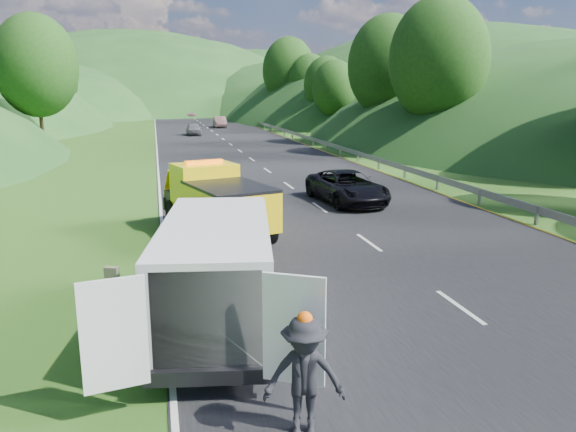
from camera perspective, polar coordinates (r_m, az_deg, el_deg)
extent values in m
plane|color=#38661E|center=(14.95, 3.03, -7.46)|extent=(320.00, 320.00, 0.00)
cube|color=black|center=(54.15, -5.84, 7.24)|extent=(14.00, 200.00, 0.02)
cube|color=gray|center=(67.68, -1.05, 8.39)|extent=(0.06, 140.00, 1.52)
cylinder|color=black|center=(22.02, -11.52, 0.30)|extent=(0.63, 1.08, 1.02)
cylinder|color=black|center=(22.66, -6.85, 0.83)|extent=(0.63, 1.08, 1.02)
cylinder|color=black|center=(18.27, -7.56, -2.11)|extent=(0.63, 1.08, 1.02)
cylinder|color=black|center=(19.04, -2.13, -1.39)|extent=(0.63, 1.08, 1.02)
cube|color=yellow|center=(21.34, -8.44, 2.69)|extent=(2.56, 2.18, 1.94)
cube|color=yellow|center=(19.29, -5.97, 0.92)|extent=(3.12, 3.96, 1.33)
cube|color=black|center=(19.16, -6.02, 3.01)|extent=(3.12, 3.96, 0.10)
cube|color=black|center=(22.57, -9.51, 1.75)|extent=(2.30, 1.74, 0.72)
cube|color=black|center=(23.18, -10.01, 1.50)|extent=(2.12, 0.79, 0.51)
cube|color=yellow|center=(22.79, -9.88, 3.54)|extent=(2.19, 1.34, 1.12)
cube|color=orange|center=(21.19, -8.53, 5.41)|extent=(1.45, 0.64, 0.16)
cube|color=black|center=(21.94, -9.14, 3.89)|extent=(1.89, 0.61, 0.92)
cylinder|color=black|center=(14.30, -10.64, -6.81)|extent=(0.46, 0.90, 0.86)
cylinder|color=black|center=(14.20, -2.80, -6.74)|extent=(0.46, 0.90, 0.86)
cylinder|color=black|center=(10.95, -12.85, -13.20)|extent=(0.46, 0.90, 0.86)
cylinder|color=black|center=(10.82, -2.39, -13.21)|extent=(0.46, 0.90, 0.86)
cube|color=silver|center=(12.06, -7.29, -5.28)|extent=(3.08, 5.88, 1.99)
cube|color=silver|center=(15.01, -6.61, -3.35)|extent=(2.28, 1.30, 1.08)
cube|color=black|center=(14.58, -6.73, -0.34)|extent=(2.02, 0.68, 0.90)
cube|color=black|center=(9.49, -8.22, -10.41)|extent=(1.82, 0.40, 1.72)
cube|color=silver|center=(9.27, -17.27, -11.47)|extent=(1.02, 0.25, 1.83)
cube|color=silver|center=(9.04, 0.60, -11.49)|extent=(0.92, 0.56, 1.83)
cube|color=black|center=(9.82, -8.08, -15.86)|extent=(2.15, 0.51, 0.27)
imported|color=silver|center=(14.39, -8.36, -8.42)|extent=(0.62, 0.68, 1.53)
imported|color=tan|center=(14.58, -3.31, -8.00)|extent=(0.63, 0.65, 1.06)
cube|color=#63644B|center=(15.66, -17.44, -5.97)|extent=(0.41, 0.32, 0.58)
imported|color=black|center=(26.22, 5.98, 1.34)|extent=(2.93, 5.48, 1.46)
imported|color=#57575C|center=(65.78, -9.53, 8.10)|extent=(1.60, 3.97, 1.35)
imported|color=brown|center=(78.89, -6.93, 8.93)|extent=(1.54, 4.42, 1.46)
imported|color=#A5526F|center=(106.03, -9.91, 9.80)|extent=(2.04, 5.02, 1.46)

